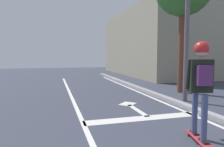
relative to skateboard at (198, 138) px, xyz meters
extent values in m
cube|color=silver|center=(-1.95, 1.97, -0.07)|extent=(0.12, 20.00, 0.01)
cube|color=silver|center=(1.05, 1.97, -0.07)|extent=(0.12, 20.00, 0.01)
cube|color=silver|center=(-0.38, 1.64, -0.07)|extent=(3.15, 0.40, 0.01)
cube|color=silver|center=(-0.22, 2.43, -0.07)|extent=(0.16, 1.40, 0.01)
cube|color=silver|center=(-0.22, 3.28, -0.07)|extent=(0.71, 0.71, 0.01)
cube|color=#969296|center=(1.30, 1.97, 0.00)|extent=(0.24, 24.00, 0.14)
cube|color=#B33039|center=(0.00, 0.00, 0.01)|extent=(0.40, 0.86, 0.02)
cube|color=#B2B2B7|center=(0.07, 0.27, -0.01)|extent=(0.16, 0.09, 0.01)
cylinder|color=red|center=(-0.01, 0.30, -0.04)|extent=(0.04, 0.06, 0.05)
cylinder|color=red|center=(0.16, 0.25, -0.04)|extent=(0.04, 0.06, 0.05)
cube|color=#B2B2B7|center=(-0.07, -0.27, -0.01)|extent=(0.16, 0.09, 0.01)
cylinder|color=red|center=(-0.16, -0.25, -0.04)|extent=(0.04, 0.06, 0.05)
cylinder|color=red|center=(0.01, -0.30, -0.04)|extent=(0.04, 0.06, 0.05)
cylinder|color=#424F79|center=(0.05, 0.20, 0.45)|extent=(0.11, 0.11, 0.87)
cube|color=black|center=(0.05, 0.20, 0.03)|extent=(0.15, 0.26, 0.03)
cylinder|color=#424F79|center=(-0.05, -0.20, 0.45)|extent=(0.11, 0.11, 0.87)
cube|color=black|center=(-0.05, -0.20, 0.03)|extent=(0.15, 0.26, 0.03)
cube|color=black|center=(0.00, 0.00, 1.18)|extent=(0.44, 0.28, 0.61)
cylinder|color=black|center=(-0.20, 0.08, 1.21)|extent=(0.07, 0.13, 0.56)
cylinder|color=black|center=(0.21, -0.03, 1.21)|extent=(0.07, 0.08, 0.55)
sphere|color=beige|center=(0.00, 0.00, 1.66)|extent=(0.24, 0.24, 0.24)
sphere|color=red|center=(0.00, 0.00, 1.69)|extent=(0.27, 0.27, 0.27)
cube|color=#55285E|center=(-0.04, -0.14, 1.20)|extent=(0.29, 0.20, 0.36)
cylinder|color=#62535C|center=(1.92, 3.14, 2.93)|extent=(0.16, 0.16, 5.99)
cylinder|color=brown|center=(2.84, 4.76, 1.85)|extent=(0.31, 0.31, 3.84)
cube|color=#9F9880|center=(8.30, 13.89, 2.64)|extent=(10.20, 12.40, 5.42)
camera|label=1|loc=(-2.60, -3.20, 1.55)|focal=33.17mm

